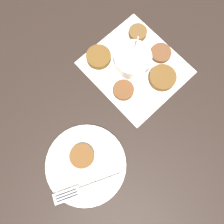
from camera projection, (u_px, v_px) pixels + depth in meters
ground_plane at (132, 70)px, 0.67m from camera, size 4.00×4.00×0.00m
napkin at (135, 67)px, 0.67m from camera, size 0.32×0.30×0.00m
sauce_bowl at (132, 60)px, 0.65m from camera, size 0.12×0.11×0.09m
fritter_0 at (162, 78)px, 0.65m from camera, size 0.08×0.08×0.02m
fritter_1 at (123, 90)px, 0.65m from camera, size 0.06×0.06×0.02m
fritter_2 at (99, 57)px, 0.67m from camera, size 0.08×0.08×0.02m
fritter_3 at (138, 33)px, 0.69m from camera, size 0.06×0.06×0.02m
fritter_4 at (161, 53)px, 0.68m from camera, size 0.06×0.06×0.01m
serving_plate at (86, 165)px, 0.60m from camera, size 0.22×0.22×0.02m
fritter_on_plate at (82, 156)px, 0.59m from camera, size 0.07×0.07×0.01m
fork at (80, 190)px, 0.57m from camera, size 0.07×0.19×0.00m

